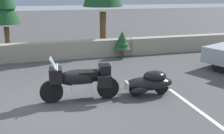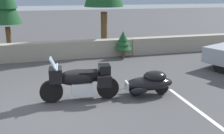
% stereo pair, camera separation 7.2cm
% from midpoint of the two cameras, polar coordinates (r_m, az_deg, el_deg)
% --- Properties ---
extents(ground_plane, '(80.00, 80.00, 0.00)m').
position_cam_midpoint_polar(ground_plane, '(7.62, -11.78, -8.18)').
color(ground_plane, '#424244').
extents(stone_guard_wall, '(24.00, 0.59, 0.88)m').
position_cam_midpoint_polar(stone_guard_wall, '(12.59, -14.45, 3.39)').
color(stone_guard_wall, gray).
rests_on(stone_guard_wall, ground).
extents(touring_motorcycle, '(2.31, 0.83, 1.33)m').
position_cam_midpoint_polar(touring_motorcycle, '(7.63, -7.33, -2.90)').
color(touring_motorcycle, black).
rests_on(touring_motorcycle, ground).
extents(car_shaped_trailer, '(2.22, 0.82, 0.76)m').
position_cam_midpoint_polar(car_shaped_trailer, '(8.12, 7.93, -3.31)').
color(car_shaped_trailer, black).
rests_on(car_shaped_trailer, ground).
extents(pine_sapling_near, '(0.83, 0.83, 1.29)m').
position_cam_midpoint_polar(pine_sapling_near, '(12.59, 2.09, 5.69)').
color(pine_sapling_near, brown).
rests_on(pine_sapling_near, ground).
extents(parking_stripe_marker, '(0.12, 3.60, 0.01)m').
position_cam_midpoint_polar(parking_stripe_marker, '(7.41, 18.74, -9.42)').
color(parking_stripe_marker, silver).
rests_on(parking_stripe_marker, ground).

